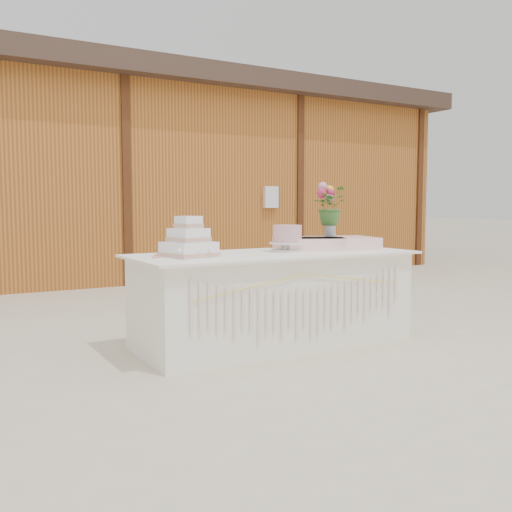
# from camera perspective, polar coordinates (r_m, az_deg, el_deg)

# --- Properties ---
(ground) EXTENTS (80.00, 80.00, 0.00)m
(ground) POSITION_cam_1_polar(r_m,az_deg,el_deg) (4.89, 1.78, -8.71)
(ground) COLOR beige
(ground) RESTS_ON ground
(barn) EXTENTS (12.60, 4.60, 3.30)m
(barn) POSITION_cam_1_polar(r_m,az_deg,el_deg) (10.34, -16.22, 7.72)
(barn) COLOR #AC6224
(barn) RESTS_ON ground
(cake_table) EXTENTS (2.40, 1.00, 0.77)m
(cake_table) POSITION_cam_1_polar(r_m,az_deg,el_deg) (4.81, 1.83, -4.23)
(cake_table) COLOR white
(cake_table) RESTS_ON ground
(wedding_cake) EXTENTS (0.42, 0.42, 0.31)m
(wedding_cake) POSITION_cam_1_polar(r_m,az_deg,el_deg) (4.41, -6.75, 1.30)
(wedding_cake) COLOR white
(wedding_cake) RESTS_ON cake_table
(pink_cake_stand) EXTENTS (0.32, 0.32, 0.23)m
(pink_cake_stand) POSITION_cam_1_polar(r_m,az_deg,el_deg) (4.90, 3.15, 1.94)
(pink_cake_stand) COLOR silver
(pink_cake_stand) RESTS_ON cake_table
(satin_runner) EXTENTS (0.96, 0.70, 0.11)m
(satin_runner) POSITION_cam_1_polar(r_m,az_deg,el_deg) (5.19, 7.05, 1.28)
(satin_runner) COLOR #FFD3CD
(satin_runner) RESTS_ON cake_table
(flower_vase) EXTENTS (0.11, 0.11, 0.15)m
(flower_vase) POSITION_cam_1_polar(r_m,az_deg,el_deg) (5.28, 7.37, 2.77)
(flower_vase) COLOR #B7B8BC
(flower_vase) RESTS_ON satin_runner
(bouquet) EXTENTS (0.39, 0.36, 0.35)m
(bouquet) POSITION_cam_1_polar(r_m,az_deg,el_deg) (5.28, 7.40, 5.51)
(bouquet) COLOR #3C6D2B
(bouquet) RESTS_ON flower_vase
(loose_flowers) EXTENTS (0.17, 0.33, 0.02)m
(loose_flowers) POSITION_cam_1_polar(r_m,az_deg,el_deg) (4.46, -9.76, 0.04)
(loose_flowers) COLOR #D07F8D
(loose_flowers) RESTS_ON cake_table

